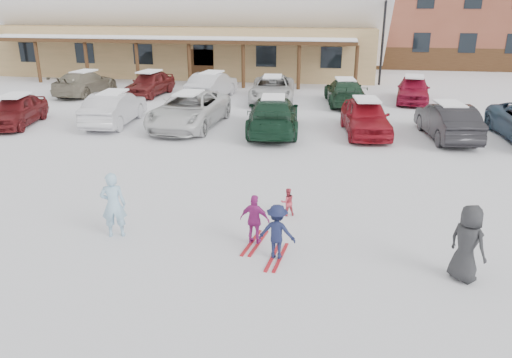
% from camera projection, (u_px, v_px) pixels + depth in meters
% --- Properties ---
extents(ground, '(160.00, 160.00, 0.00)m').
position_uv_depth(ground, '(239.00, 228.00, 12.95)').
color(ground, white).
rests_on(ground, ground).
extents(day_lodge, '(29.12, 12.50, 10.38)m').
position_uv_depth(day_lodge, '(191.00, 20.00, 38.82)').
color(day_lodge, tan).
rests_on(day_lodge, ground).
extents(lamp_post, '(0.50, 0.25, 6.92)m').
position_uv_depth(lamp_post, '(384.00, 25.00, 32.52)').
color(lamp_post, black).
rests_on(lamp_post, ground).
extents(conifer_3, '(3.96, 3.96, 9.18)m').
position_uv_depth(conifer_3, '(375.00, 2.00, 51.15)').
color(conifer_3, black).
rests_on(conifer_3, ground).
extents(adult_skier, '(0.70, 0.55, 1.67)m').
position_uv_depth(adult_skier, '(113.00, 205.00, 12.23)').
color(adult_skier, '#99C5E0').
rests_on(adult_skier, ground).
extents(toddler_red, '(0.47, 0.42, 0.79)m').
position_uv_depth(toddler_red, '(287.00, 202.00, 13.56)').
color(toddler_red, '#CC3E4E').
rests_on(toddler_red, ground).
extents(child_navy, '(0.90, 0.58, 1.31)m').
position_uv_depth(child_navy, '(277.00, 232.00, 11.24)').
color(child_navy, '#171D40').
rests_on(child_navy, ground).
extents(skis_child_navy, '(0.36, 1.41, 0.03)m').
position_uv_depth(skis_child_navy, '(277.00, 257.00, 11.46)').
color(skis_child_navy, '#AA1820').
rests_on(skis_child_navy, ground).
extents(child_magenta, '(0.78, 0.43, 1.26)m').
position_uv_depth(child_magenta, '(255.00, 220.00, 11.90)').
color(child_magenta, '#A52881').
rests_on(child_magenta, ground).
extents(skis_child_magenta, '(0.44, 1.41, 0.03)m').
position_uv_depth(skis_child_magenta, '(255.00, 243.00, 12.12)').
color(skis_child_magenta, '#AA1820').
rests_on(skis_child_magenta, ground).
extents(bystander_dark, '(0.95, 0.98, 1.69)m').
position_uv_depth(bystander_dark, '(467.00, 243.00, 10.31)').
color(bystander_dark, '#27282A').
rests_on(bystander_dark, ground).
extents(parked_car_0, '(2.29, 4.34, 1.41)m').
position_uv_depth(parked_car_0, '(16.00, 110.00, 22.98)').
color(parked_car_0, maroon).
rests_on(parked_car_0, ground).
extents(parked_car_1, '(1.80, 4.66, 1.51)m').
position_uv_depth(parked_car_1, '(114.00, 108.00, 23.18)').
color(parked_car_1, silver).
rests_on(parked_car_1, ground).
extents(parked_car_2, '(3.01, 5.82, 1.57)m').
position_uv_depth(parked_car_2, '(189.00, 110.00, 22.73)').
color(parked_car_2, silver).
rests_on(parked_car_2, ground).
extents(parked_car_3, '(2.64, 5.54, 1.56)m').
position_uv_depth(parked_car_3, '(273.00, 115.00, 21.80)').
color(parked_car_3, '#133321').
rests_on(parked_car_3, ground).
extents(parked_car_4, '(2.30, 4.68, 1.53)m').
position_uv_depth(parked_car_4, '(365.00, 117.00, 21.50)').
color(parked_car_4, maroon).
rests_on(parked_car_4, ground).
extents(parked_car_5, '(2.11, 4.69, 1.49)m').
position_uv_depth(parked_car_5, '(448.00, 121.00, 20.84)').
color(parked_car_5, black).
rests_on(parked_car_5, ground).
extents(parked_car_7, '(2.51, 5.09, 1.42)m').
position_uv_depth(parked_car_7, '(85.00, 83.00, 30.23)').
color(parked_car_7, gray).
rests_on(parked_car_7, ground).
extents(parked_car_8, '(2.21, 4.41, 1.44)m').
position_uv_depth(parked_car_8, '(150.00, 83.00, 30.02)').
color(parked_car_8, maroon).
rests_on(parked_car_8, ground).
extents(parked_car_9, '(2.22, 4.80, 1.53)m').
position_uv_depth(parked_car_9, '(212.00, 85.00, 29.08)').
color(parked_car_9, silver).
rests_on(parked_car_9, ground).
extents(parked_car_10, '(2.75, 5.36, 1.45)m').
position_uv_depth(parked_car_10, '(272.00, 89.00, 28.14)').
color(parked_car_10, silver).
rests_on(parked_car_10, ground).
extents(parked_car_11, '(2.48, 4.99, 1.39)m').
position_uv_depth(parked_car_11, '(345.00, 92.00, 27.52)').
color(parked_car_11, '#1E3F2A').
rests_on(parked_car_11, ground).
extents(parked_car_12, '(2.29, 4.48, 1.46)m').
position_uv_depth(parked_car_12, '(413.00, 89.00, 28.05)').
color(parked_car_12, '#A11636').
rests_on(parked_car_12, ground).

